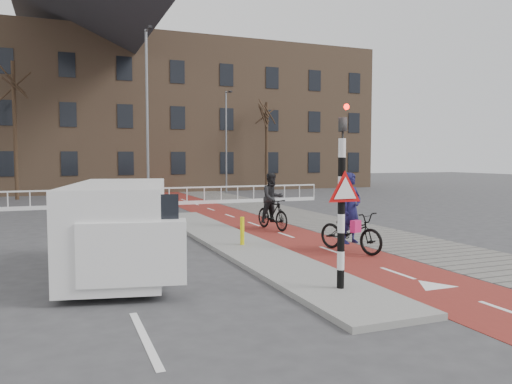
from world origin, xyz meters
name	(u,v)px	position (x,y,z in m)	size (l,w,h in m)	color
ground	(318,270)	(0.00, 0.00, 0.00)	(120.00, 120.00, 0.00)	#38383A
bike_lane	(237,218)	(1.50, 10.00, 0.01)	(2.50, 60.00, 0.01)	maroon
sidewalk	(295,216)	(4.30, 10.00, 0.01)	(3.00, 60.00, 0.01)	slate
curb_island	(234,242)	(-0.70, 4.00, 0.06)	(1.80, 16.00, 0.12)	gray
traffic_signal	(342,192)	(-0.60, -2.02, 1.99)	(0.80, 0.80, 3.68)	black
bollard	(242,231)	(-0.73, 3.19, 0.52)	(0.12, 0.12, 0.81)	yellow
cyclist_near	(351,225)	(1.91, 1.62, 0.75)	(1.40, 2.28, 2.21)	black
cyclist_far	(272,206)	(1.58, 6.34, 0.87)	(0.99, 2.01, 2.07)	black
van	(119,227)	(-4.38, 1.18, 1.09)	(2.87, 5.10, 2.07)	white
railing	(73,203)	(-5.00, 17.00, 0.31)	(28.00, 0.10, 0.99)	silver
townhouse_row	(92,92)	(-3.00, 32.00, 7.81)	(46.00, 10.00, 15.90)	#7F6047
tree_mid	(15,131)	(-8.09, 24.12, 4.27)	(0.23, 0.23, 8.53)	#302215
tree_right	(267,147)	(9.42, 25.56, 3.43)	(0.24, 0.24, 6.87)	#302215
streetlight_near	(147,122)	(-1.70, 13.57, 4.28)	(0.12, 0.12, 8.56)	slate
streetlight_right	(226,143)	(5.65, 24.11, 3.68)	(0.12, 0.12, 7.35)	slate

